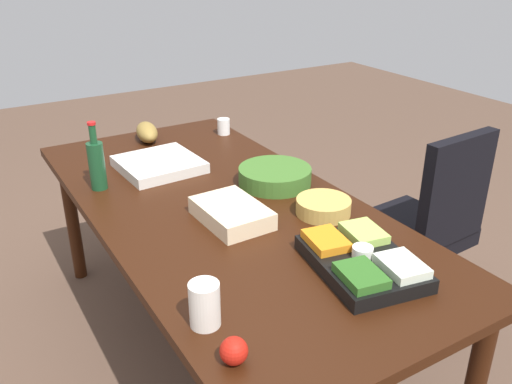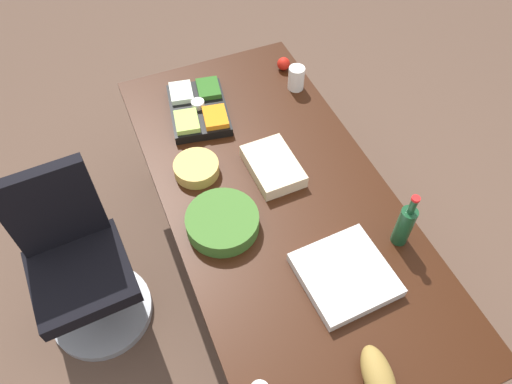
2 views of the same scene
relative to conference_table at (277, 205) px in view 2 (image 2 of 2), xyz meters
name	(u,v)px [view 2 (image 2 of 2)]	position (x,y,z in m)	size (l,w,h in m)	color
ground_plane	(273,275)	(0.00, 0.00, -0.71)	(10.00, 10.00, 0.00)	brown
conference_table	(277,205)	(0.00, 0.00, 0.00)	(2.20, 1.04, 0.78)	black
office_chair	(82,272)	(0.21, 1.00, -0.32)	(0.56, 0.56, 1.01)	gray
mayo_jar	(296,78)	(0.67, -0.41, 0.14)	(0.09, 0.09, 0.14)	white
pizza_box	(345,275)	(-0.50, -0.08, 0.10)	(0.36, 0.36, 0.05)	silver
sheet_cake	(273,166)	(0.15, -0.04, 0.11)	(0.32, 0.22, 0.07)	beige
veggie_tray	(198,108)	(0.68, 0.16, 0.11)	(0.47, 0.37, 0.09)	black
chip_bowl	(196,168)	(0.29, 0.31, 0.11)	(0.22, 0.22, 0.06)	gold
salad_bowl	(222,222)	(-0.06, 0.30, 0.11)	(0.33, 0.33, 0.08)	#3C6B26
bread_loaf	(379,378)	(-0.92, 0.02, 0.12)	(0.24, 0.11, 0.10)	olive
apple_red	(284,64)	(0.85, -0.42, 0.11)	(0.08, 0.08, 0.08)	red
wine_bottle	(405,225)	(-0.43, -0.40, 0.19)	(0.08, 0.08, 0.31)	#164324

